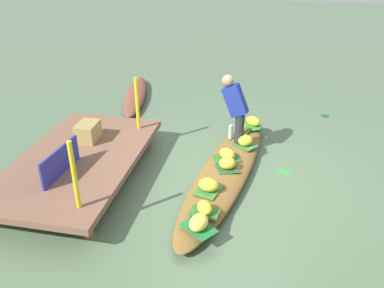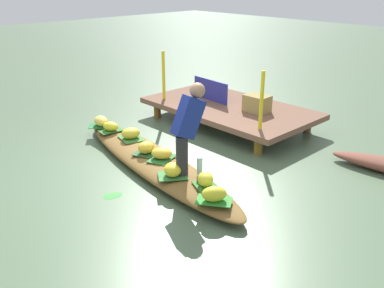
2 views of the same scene
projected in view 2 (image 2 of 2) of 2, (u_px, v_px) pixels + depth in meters
name	position (u px, v px, depth m)	size (l,w,h in m)	color
canal_water	(153.00, 168.00, 6.29)	(40.00, 40.00, 0.00)	#4F664A
dock_platform	(229.00, 108.00, 7.97)	(3.20, 1.80, 0.38)	brown
vendor_boat	(153.00, 161.00, 6.25)	(4.10, 0.75, 0.20)	brown
leaf_mat_0	(111.00, 131.00, 7.16)	(0.38, 0.25, 0.01)	#2C6324
banana_bunch_0	(111.00, 126.00, 7.14)	(0.27, 0.19, 0.15)	yellow
leaf_mat_1	(146.00, 153.00, 6.27)	(0.32, 0.33, 0.01)	#255027
banana_bunch_1	(146.00, 147.00, 6.24)	(0.23, 0.26, 0.18)	gold
leaf_mat_2	(205.00, 186.00, 5.31)	(0.33, 0.26, 0.01)	#306D24
banana_bunch_2	(206.00, 179.00, 5.28)	(0.23, 0.20, 0.18)	yellow
leaf_mat_3	(162.00, 158.00, 6.09)	(0.42, 0.29, 0.01)	#266427
banana_bunch_3	(162.00, 153.00, 6.06)	(0.30, 0.23, 0.16)	yellow
leaf_mat_4	(131.00, 138.00, 6.83)	(0.42, 0.32, 0.01)	#36722C
banana_bunch_4	(131.00, 133.00, 6.80)	(0.30, 0.25, 0.18)	gold
leaf_mat_5	(214.00, 200.00, 4.97)	(0.42, 0.26, 0.01)	#2C822C
banana_bunch_5	(214.00, 194.00, 4.93)	(0.30, 0.20, 0.18)	yellow
leaf_mat_6	(173.00, 176.00, 5.57)	(0.38, 0.30, 0.01)	#317134
banana_bunch_6	(173.00, 170.00, 5.54)	(0.27, 0.23, 0.18)	yellow
leaf_mat_7	(101.00, 126.00, 7.39)	(0.44, 0.29, 0.01)	#1D692F
banana_bunch_7	(101.00, 121.00, 7.36)	(0.31, 0.22, 0.17)	#EFD04A
vendor_person	(188.00, 124.00, 5.40)	(0.25, 0.48, 1.22)	#28282D
water_bottle	(200.00, 166.00, 5.56)	(0.07, 0.07, 0.25)	silver
market_banner	(210.00, 90.00, 8.21)	(0.94, 0.03, 0.41)	navy
railing_post_west	(164.00, 75.00, 8.20)	(0.06, 0.06, 0.95)	gold
railing_post_east	(262.00, 101.00, 6.58)	(0.06, 0.06, 0.95)	gold
produce_crate	(257.00, 103.00, 7.55)	(0.44, 0.32, 0.30)	olive
drifting_plant_2	(113.00, 196.00, 5.49)	(0.27, 0.18, 0.01)	#388639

